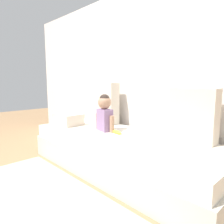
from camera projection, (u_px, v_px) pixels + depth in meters
The scene contains 9 objects.
ground_plane at pixel (121, 170), 2.41m from camera, with size 12.00×12.00×0.00m, color #93704C.
back_wall at pixel (153, 74), 2.64m from camera, with size 5.61×0.10×2.24m, color silver.
couch at pixel (121, 153), 2.38m from camera, with size 2.41×0.90×0.42m.
throw_pillow_left at pixel (105, 103), 3.02m from camera, with size 0.44×0.16×0.59m, color beige.
throw_pillow_right at pixel (193, 115), 2.07m from camera, with size 0.47×0.16×0.54m, color #C1B29E.
toddler at pixel (105, 112), 2.53m from camera, with size 0.32×0.16×0.45m.
banana at pixel (117, 132), 2.41m from camera, with size 0.17×0.04×0.04m, color yellow.
folded_blanket at pixel (68, 119), 2.92m from camera, with size 0.40×0.28×0.16m, color beige.
floor_rug at pixel (38, 205), 1.73m from camera, with size 2.17×1.00×0.01m, color beige.
Camera 1 is at (1.58, -1.65, 1.02)m, focal length 33.27 mm.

